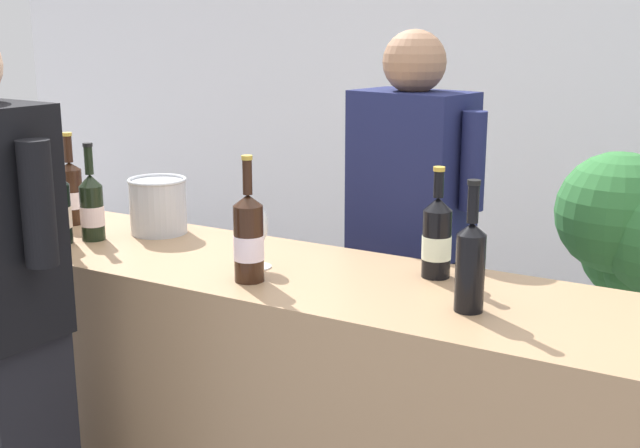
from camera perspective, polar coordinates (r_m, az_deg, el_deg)
The scene contains 11 objects.
wall_back at distance 4.68m, azimuth 15.89°, elevation 10.07°, with size 8.00×0.10×2.80m, color white.
counter at distance 2.54m, azimuth -0.98°, elevation -13.87°, with size 2.51×0.58×0.97m, color #9E7A56.
wine_bottle_1 at distance 2.31m, azimuth 8.16°, elevation -0.95°, with size 0.08×0.08×0.32m.
wine_bottle_2 at distance 2.79m, azimuth -15.65°, elevation 1.16°, with size 0.08×0.08×0.32m.
wine_bottle_3 at distance 3.03m, azimuth -16.99°, elevation 2.14°, with size 0.08×0.08×0.33m.
wine_bottle_4 at distance 2.77m, azimuth -17.84°, elevation 1.11°, with size 0.08×0.08×0.34m.
wine_bottle_5 at distance 2.26m, azimuth -5.01°, elevation -0.98°, with size 0.08×0.08×0.35m.
wine_bottle_6 at distance 2.05m, azimuth 10.46°, elevation -2.68°, with size 0.07×0.07×0.33m.
wine_glass at distance 2.38m, azimuth -4.41°, elevation -0.26°, with size 0.08×0.08×0.19m.
ice_bucket at distance 2.83m, azimuth -11.24°, elevation 1.29°, with size 0.20×0.20×0.19m.
person_server at distance 2.89m, azimuth 6.22°, elevation -3.48°, with size 0.54×0.31×1.65m.
Camera 1 is at (1.17, -1.93, 1.67)m, focal length 45.82 mm.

